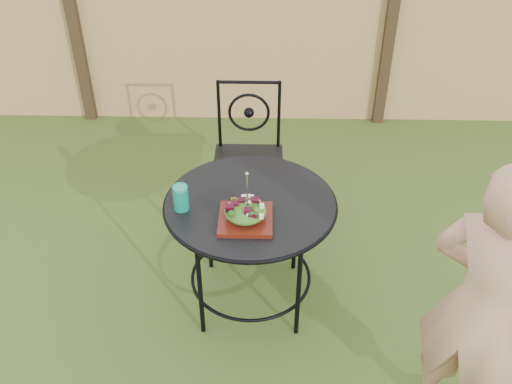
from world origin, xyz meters
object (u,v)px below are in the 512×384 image
at_px(patio_chair, 248,152).
at_px(diner, 482,311).
at_px(patio_table, 250,222).
at_px(salad_plate, 246,219).

xyz_separation_m(patio_chair, diner, (1.03, -1.58, 0.24)).
distance_m(patio_table, salad_plate, 0.22).
height_order(diner, salad_plate, diner).
distance_m(patio_table, diner, 1.25).
xyz_separation_m(patio_chair, salad_plate, (0.02, -0.99, 0.23)).
relative_size(patio_chair, diner, 0.64).
xyz_separation_m(patio_table, salad_plate, (-0.02, -0.16, 0.15)).
bearing_deg(salad_plate, patio_chair, 91.15).
height_order(patio_table, patio_chair, patio_chair).
bearing_deg(diner, patio_chair, -10.69).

